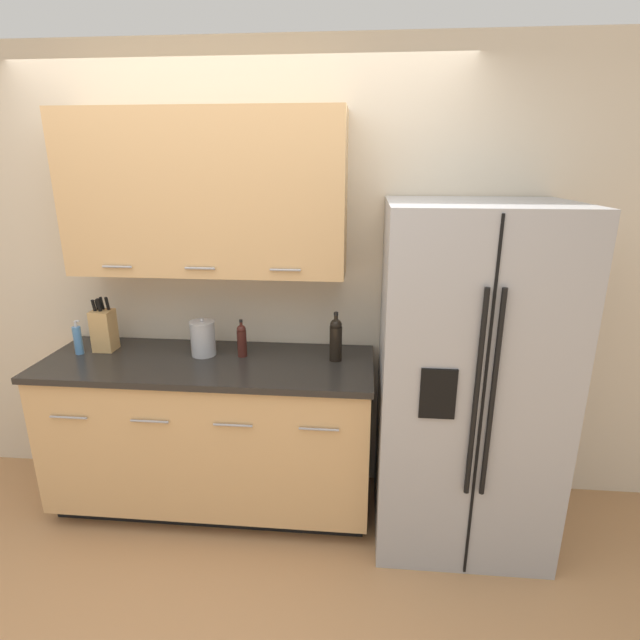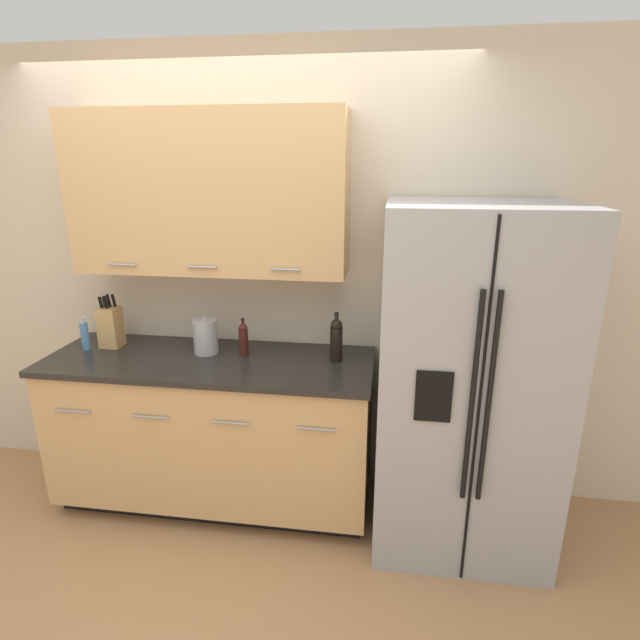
{
  "view_description": "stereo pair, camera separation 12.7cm",
  "coord_description": "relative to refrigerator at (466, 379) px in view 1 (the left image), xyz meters",
  "views": [
    {
      "loc": [
        0.71,
        -1.64,
        1.98
      ],
      "look_at": [
        0.48,
        0.85,
        1.18
      ],
      "focal_mm": 28.0,
      "sensor_mm": 36.0,
      "label": 1
    },
    {
      "loc": [
        0.84,
        -1.63,
        1.98
      ],
      "look_at": [
        0.48,
        0.85,
        1.18
      ],
      "focal_mm": 28.0,
      "sensor_mm": 36.0,
      "label": 2
    }
  ],
  "objects": [
    {
      "name": "wall_back",
      "position": [
        -1.28,
        0.37,
        0.52
      ],
      "size": [
        10.0,
        0.39,
        2.6
      ],
      "color": "beige",
      "rests_on": "ground_plane"
    },
    {
      "name": "oil_bottle",
      "position": [
        -1.21,
        0.14,
        0.13
      ],
      "size": [
        0.05,
        0.05,
        0.22
      ],
      "color": "#3D1914",
      "rests_on": "counter_unit"
    },
    {
      "name": "steel_canister",
      "position": [
        -1.44,
        0.14,
        0.13
      ],
      "size": [
        0.14,
        0.14,
        0.21
      ],
      "color": "#A3A3A5",
      "rests_on": "counter_unit"
    },
    {
      "name": "wine_bottle",
      "position": [
        -0.69,
        0.13,
        0.15
      ],
      "size": [
        0.07,
        0.07,
        0.28
      ],
      "color": "black",
      "rests_on": "counter_unit"
    },
    {
      "name": "refrigerator",
      "position": [
        0.0,
        0.0,
        0.0
      ],
      "size": [
        0.88,
        0.78,
        1.8
      ],
      "color": "#9E9EA0",
      "rests_on": "ground_plane"
    },
    {
      "name": "soap_dispenser",
      "position": [
        -2.15,
        0.09,
        0.11
      ],
      "size": [
        0.05,
        0.05,
        0.2
      ],
      "color": "#4C7FB2",
      "rests_on": "counter_unit"
    },
    {
      "name": "knife_block",
      "position": [
        -2.03,
        0.16,
        0.15
      ],
      "size": [
        0.11,
        0.11,
        0.32
      ],
      "color": "tan",
      "rests_on": "counter_unit"
    },
    {
      "name": "ground_plane",
      "position": [
        -1.25,
        -0.79,
        -0.9
      ],
      "size": [
        14.0,
        14.0,
        0.0
      ],
      "primitive_type": "plane",
      "color": "#B27F51"
    },
    {
      "name": "counter_unit",
      "position": [
        -1.39,
        0.07,
        -0.43
      ],
      "size": [
        1.83,
        0.64,
        0.93
      ],
      "color": "black",
      "rests_on": "ground_plane"
    }
  ]
}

